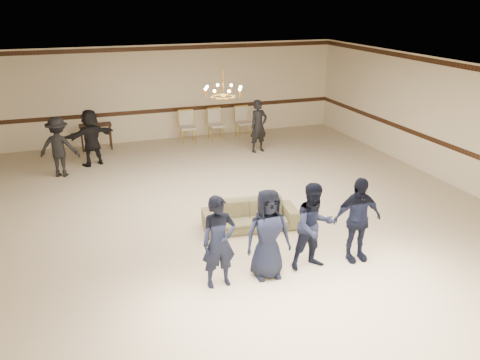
{
  "coord_description": "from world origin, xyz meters",
  "views": [
    {
      "loc": [
        -3.49,
        -9.94,
        4.77
      ],
      "look_at": [
        -0.13,
        -0.5,
        1.05
      ],
      "focal_mm": 37.63,
      "sensor_mm": 36.0,
      "label": 1
    }
  ],
  "objects_px": {
    "banquet_chair_right": "(243,122)",
    "boy_c": "(314,227)",
    "boy_b": "(268,234)",
    "boy_a": "(219,242)",
    "adult_left": "(59,147)",
    "console_table": "(96,137)",
    "adult_right": "(259,126)",
    "banquet_chair_left": "(188,127)",
    "boy_d": "(357,220)",
    "adult_mid": "(91,137)",
    "banquet_chair_mid": "(216,125)",
    "settee": "(250,215)",
    "chandelier": "(223,83)"
  },
  "relations": [
    {
      "from": "banquet_chair_mid",
      "to": "chandelier",
      "type": "bearing_deg",
      "value": -109.29
    },
    {
      "from": "boy_d",
      "to": "banquet_chair_left",
      "type": "distance_m",
      "value": 8.96
    },
    {
      "from": "chandelier",
      "to": "boy_b",
      "type": "distance_m",
      "value": 4.21
    },
    {
      "from": "boy_c",
      "to": "banquet_chair_left",
      "type": "bearing_deg",
      "value": 89.51
    },
    {
      "from": "banquet_chair_left",
      "to": "console_table",
      "type": "relative_size",
      "value": 1.06
    },
    {
      "from": "adult_mid",
      "to": "banquet_chair_right",
      "type": "height_order",
      "value": "adult_mid"
    },
    {
      "from": "console_table",
      "to": "adult_left",
      "type": "bearing_deg",
      "value": -116.41
    },
    {
      "from": "banquet_chair_left",
      "to": "banquet_chair_right",
      "type": "xyz_separation_m",
      "value": [
        2.0,
        0.0,
        0.0
      ]
    },
    {
      "from": "chandelier",
      "to": "banquet_chair_mid",
      "type": "distance_m",
      "value": 5.91
    },
    {
      "from": "settee",
      "to": "console_table",
      "type": "bearing_deg",
      "value": 117.27
    },
    {
      "from": "adult_left",
      "to": "adult_mid",
      "type": "bearing_deg",
      "value": -122.87
    },
    {
      "from": "boy_a",
      "to": "adult_right",
      "type": "relative_size",
      "value": 0.99
    },
    {
      "from": "boy_c",
      "to": "banquet_chair_mid",
      "type": "relative_size",
      "value": 1.56
    },
    {
      "from": "adult_left",
      "to": "settee",
      "type": "bearing_deg",
      "value": 147.01
    },
    {
      "from": "boy_c",
      "to": "banquet_chair_right",
      "type": "height_order",
      "value": "boy_c"
    },
    {
      "from": "boy_c",
      "to": "adult_left",
      "type": "relative_size",
      "value": 0.99
    },
    {
      "from": "chandelier",
      "to": "console_table",
      "type": "height_order",
      "value": "chandelier"
    },
    {
      "from": "boy_a",
      "to": "adult_left",
      "type": "bearing_deg",
      "value": 108.39
    },
    {
      "from": "banquet_chair_right",
      "to": "boy_c",
      "type": "bearing_deg",
      "value": -104.56
    },
    {
      "from": "chandelier",
      "to": "banquet_chair_mid",
      "type": "relative_size",
      "value": 0.89
    },
    {
      "from": "adult_mid",
      "to": "banquet_chair_mid",
      "type": "xyz_separation_m",
      "value": [
        4.24,
        1.39,
        -0.31
      ]
    },
    {
      "from": "adult_left",
      "to": "boy_a",
      "type": "bearing_deg",
      "value": 129.1
    },
    {
      "from": "boy_b",
      "to": "console_table",
      "type": "height_order",
      "value": "boy_b"
    },
    {
      "from": "adult_left",
      "to": "console_table",
      "type": "relative_size",
      "value": 1.66
    },
    {
      "from": "chandelier",
      "to": "banquet_chair_right",
      "type": "bearing_deg",
      "value": 65.4
    },
    {
      "from": "settee",
      "to": "adult_left",
      "type": "bearing_deg",
      "value": 134.81
    },
    {
      "from": "boy_c",
      "to": "banquet_chair_left",
      "type": "height_order",
      "value": "boy_c"
    },
    {
      "from": "boy_a",
      "to": "console_table",
      "type": "distance_m",
      "value": 9.2
    },
    {
      "from": "boy_c",
      "to": "console_table",
      "type": "distance_m",
      "value": 9.63
    },
    {
      "from": "boy_b",
      "to": "adult_left",
      "type": "height_order",
      "value": "adult_left"
    },
    {
      "from": "banquet_chair_left",
      "to": "boy_c",
      "type": "bearing_deg",
      "value": -84.64
    },
    {
      "from": "boy_c",
      "to": "boy_d",
      "type": "distance_m",
      "value": 0.9
    },
    {
      "from": "boy_b",
      "to": "console_table",
      "type": "relative_size",
      "value": 1.64
    },
    {
      "from": "adult_left",
      "to": "adult_right",
      "type": "xyz_separation_m",
      "value": [
        6.0,
        0.3,
        0.0
      ]
    },
    {
      "from": "boy_c",
      "to": "banquet_chair_left",
      "type": "xyz_separation_m",
      "value": [
        -0.12,
        8.9,
        -0.3
      ]
    },
    {
      "from": "banquet_chair_left",
      "to": "settee",
      "type": "bearing_deg",
      "value": -88.48
    },
    {
      "from": "banquet_chair_mid",
      "to": "adult_mid",
      "type": "bearing_deg",
      "value": -166.22
    },
    {
      "from": "adult_right",
      "to": "banquet_chair_left",
      "type": "xyz_separation_m",
      "value": [
        -1.86,
        1.79,
        -0.31
      ]
    },
    {
      "from": "adult_mid",
      "to": "boy_a",
      "type": "bearing_deg",
      "value": 81.05
    },
    {
      "from": "boy_d",
      "to": "settee",
      "type": "xyz_separation_m",
      "value": [
        -1.39,
        1.95,
        -0.53
      ]
    },
    {
      "from": "banquet_chair_mid",
      "to": "banquet_chair_left",
      "type": "bearing_deg",
      "value": 175.67
    },
    {
      "from": "boy_b",
      "to": "boy_c",
      "type": "bearing_deg",
      "value": 4.46
    },
    {
      "from": "boy_d",
      "to": "adult_mid",
      "type": "relative_size",
      "value": 0.99
    },
    {
      "from": "boy_d",
      "to": "banquet_chair_right",
      "type": "height_order",
      "value": "boy_d"
    },
    {
      "from": "boy_b",
      "to": "boy_c",
      "type": "xyz_separation_m",
      "value": [
        0.9,
        0.0,
        0.0
      ]
    },
    {
      "from": "boy_b",
      "to": "adult_mid",
      "type": "bearing_deg",
      "value": 112.58
    },
    {
      "from": "boy_a",
      "to": "banquet_chair_left",
      "type": "relative_size",
      "value": 1.56
    },
    {
      "from": "chandelier",
      "to": "boy_c",
      "type": "relative_size",
      "value": 0.57
    },
    {
      "from": "adult_left",
      "to": "banquet_chair_right",
      "type": "distance_m",
      "value": 6.49
    },
    {
      "from": "boy_c",
      "to": "adult_mid",
      "type": "relative_size",
      "value": 0.99
    }
  ]
}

